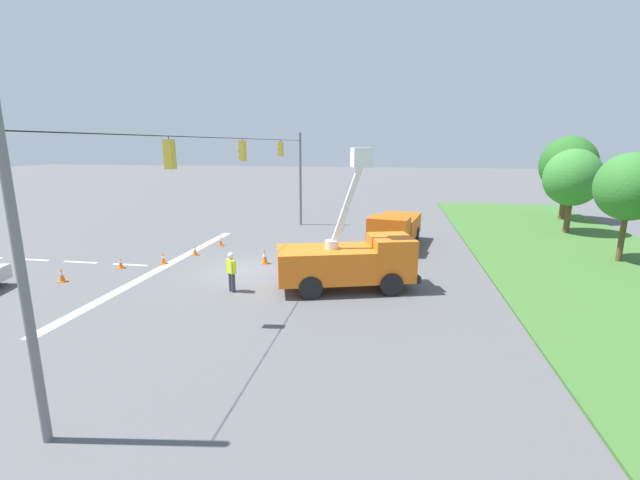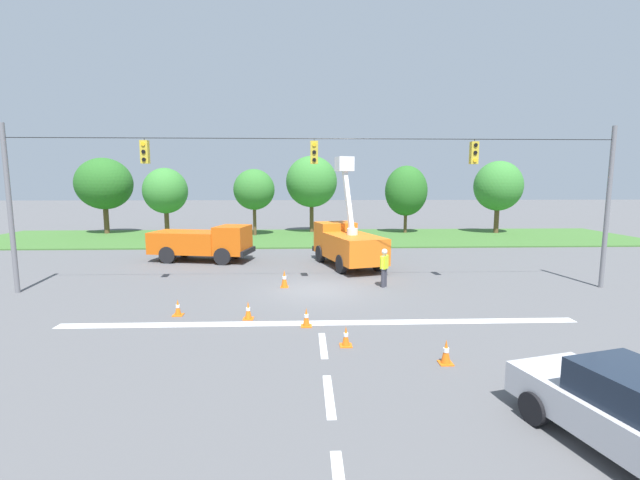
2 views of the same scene
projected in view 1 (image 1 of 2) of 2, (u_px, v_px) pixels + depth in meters
name	position (u px, v px, depth m)	size (l,w,h in m)	color
ground_plane	(247.00, 271.00, 21.88)	(200.00, 200.00, 0.00)	#565659
grass_verge	(636.00, 290.00, 18.88)	(56.00, 12.00, 0.10)	#3D6B2D
lane_markings	(139.00, 265.00, 22.88)	(17.60, 15.25, 0.01)	silver
signal_gantry	(244.00, 184.00, 20.95)	(26.20, 0.33, 7.20)	slate
tree_far_west	(568.00, 165.00, 35.36)	(5.08, 4.36, 6.99)	brown
tree_west	(573.00, 178.00, 29.94)	(3.82, 3.85, 6.03)	brown
tree_centre	(630.00, 187.00, 22.47)	(3.61, 3.34, 5.94)	brown
utility_truck_bucket_lift	(349.00, 259.00, 18.86)	(3.92, 6.47, 6.20)	orange
utility_truck_support_near	(395.00, 228.00, 26.81)	(6.34, 3.49, 2.17)	#D6560F
road_worker	(231.00, 270.00, 18.61)	(0.43, 0.54, 1.77)	#383842
traffic_cone_foreground_left	(62.00, 275.00, 20.09)	(0.36, 0.36, 0.66)	orange
traffic_cone_foreground_right	(195.00, 250.00, 24.90)	(0.36, 0.36, 0.63)	orange
traffic_cone_mid_left	(220.00, 241.00, 27.30)	(0.36, 0.36, 0.60)	orange
traffic_cone_mid_right	(265.00, 257.00, 23.10)	(0.36, 0.36, 0.80)	orange
traffic_cone_near_bucket	(121.00, 263.00, 22.29)	(0.36, 0.36, 0.60)	orange
traffic_cone_lane_edge_a	(163.00, 258.00, 23.09)	(0.36, 0.36, 0.63)	orange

